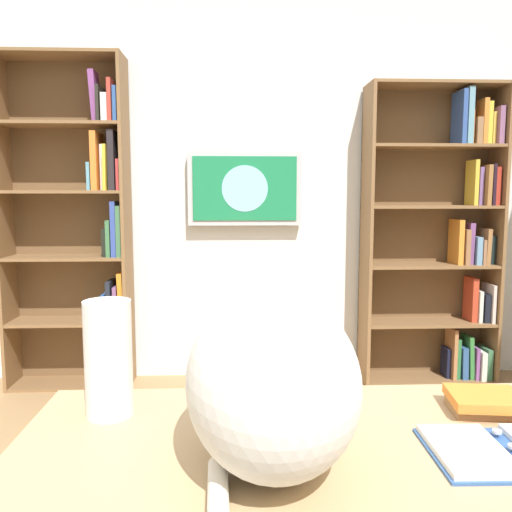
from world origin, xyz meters
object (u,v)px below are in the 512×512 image
object	(u,v)px
bookshelf_left	(445,236)
paper_towel_roll	(108,358)
bookshelf_right	(82,226)
desk	(341,502)
wall_mounted_tv	(245,189)
cat	(271,365)
desk_book_stack	(488,403)

from	to	relation	value
bookshelf_left	paper_towel_roll	distance (m)	2.88
bookshelf_right	bookshelf_left	bearing A→B (deg)	179.96
desk	wall_mounted_tv	bearing A→B (deg)	-86.84
bookshelf_left	wall_mounted_tv	distance (m)	1.41
bookshelf_left	paper_towel_roll	world-z (taller)	bookshelf_left
cat	paper_towel_roll	distance (m)	0.42
bookshelf_right	paper_towel_roll	bearing A→B (deg)	107.12
desk	paper_towel_roll	distance (m)	0.60
bookshelf_right	cat	xyz separation A→B (m)	(-1.07, 2.50, -0.14)
desk	paper_towel_roll	size ratio (longest dim) A/B	5.03
bookshelf_right	paper_towel_roll	xyz separation A→B (m)	(-0.71, 2.30, -0.18)
bookshelf_right	desk_book_stack	world-z (taller)	bookshelf_right
wall_mounted_tv	desk	size ratio (longest dim) A/B	0.56
bookshelf_right	desk_book_stack	xyz separation A→B (m)	(-1.60, 2.33, -0.29)
cat	desk	bearing A→B (deg)	-172.41
bookshelf_right	cat	size ratio (longest dim) A/B	3.52
bookshelf_left	bookshelf_right	distance (m)	2.45
bookshelf_right	paper_towel_roll	distance (m)	2.41
bookshelf_left	desk	world-z (taller)	bookshelf_left
bookshelf_right	desk	xyz separation A→B (m)	(-1.22, 2.48, -0.44)
bookshelf_right	wall_mounted_tv	xyz separation A→B (m)	(-1.08, -0.08, 0.25)
wall_mounted_tv	desk	distance (m)	2.65
bookshelf_left	desk_book_stack	bearing A→B (deg)	70.10
desk_book_stack	bookshelf_right	bearing A→B (deg)	-55.43
bookshelf_left	paper_towel_roll	size ratio (longest dim) A/B	7.36
bookshelf_left	wall_mounted_tv	bearing A→B (deg)	-3.44
paper_towel_roll	desk_book_stack	world-z (taller)	paper_towel_roll
wall_mounted_tv	paper_towel_roll	xyz separation A→B (m)	(0.37, 2.38, -0.43)
wall_mounted_tv	paper_towel_roll	distance (m)	2.44
bookshelf_left	desk	bearing A→B (deg)	63.71
wall_mounted_tv	cat	world-z (taller)	wall_mounted_tv
desk	paper_towel_roll	world-z (taller)	paper_towel_roll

